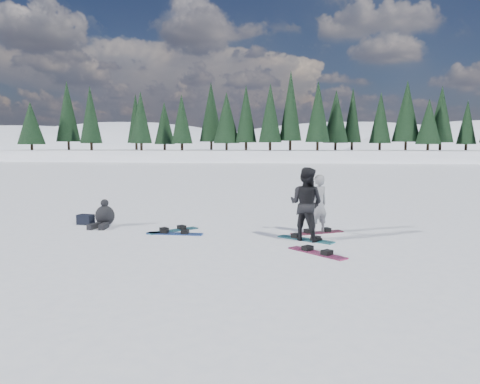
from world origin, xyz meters
name	(u,v)px	position (x,y,z in m)	size (l,w,h in m)	color
ground	(313,242)	(0.00, 0.00, 0.00)	(420.00, 420.00, 0.00)	white
alpine_backdrop	(274,182)	(-11.72, 189.16, -13.97)	(412.50, 227.00, 53.20)	white
snowboarder_woman	(318,204)	(0.14, 1.12, 0.81)	(0.69, 0.64, 1.73)	gray
snowboarder_man	(306,204)	(-0.19, 0.17, 0.91)	(0.89, 0.69, 1.83)	black
seated_rider	(104,216)	(-6.00, 1.37, 0.31)	(0.58, 0.95, 0.80)	black
gear_bag	(86,220)	(-6.70, 1.62, 0.15)	(0.45, 0.30, 0.30)	black
snowboard_woman	(317,233)	(0.14, 1.12, 0.01)	(1.50, 0.28, 0.03)	maroon
snowboard_man	(306,239)	(-0.19, 0.17, 0.01)	(1.50, 0.28, 0.03)	#156C77
snowboard_loose_a	(173,231)	(-3.81, 0.91, 0.01)	(1.50, 0.28, 0.03)	#176B7F
snowboard_loose_b	(317,253)	(0.05, -1.28, 0.01)	(1.50, 0.28, 0.03)	#9B2155
snowboard_loose_c	(175,234)	(-3.64, 0.47, 0.01)	(1.50, 0.28, 0.03)	#1B4198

